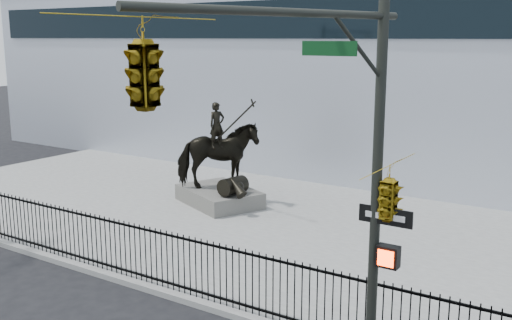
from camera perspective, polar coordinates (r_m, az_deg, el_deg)
The scene contains 7 objects.
ground at distance 15.42m, azimuth -15.06°, elevation -12.77°, with size 120.00×120.00×0.00m, color black.
plaza at distance 20.34m, azimuth -0.16°, elevation -6.08°, with size 30.00×12.00×0.15m, color gray.
building at distance 31.11m, azimuth 13.32°, elevation 8.07°, with size 44.00×14.00×9.00m, color silver.
picket_fence at distance 15.86m, azimuth -11.84°, elevation -8.39°, with size 22.10×0.10×1.50m.
statue_plinth at distance 22.38m, azimuth -3.53°, elevation -3.48°, with size 3.11×2.14×0.58m, color #56544F.
equestrian_statue at distance 21.98m, azimuth -3.50°, elevation 0.30°, with size 3.68×3.10×3.38m.
traffic_signal_right at distance 8.43m, azimuth 2.65°, elevation 1.95°, with size 2.17×6.86×7.00m.
Camera 1 is at (10.71, -9.15, 6.27)m, focal length 42.00 mm.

